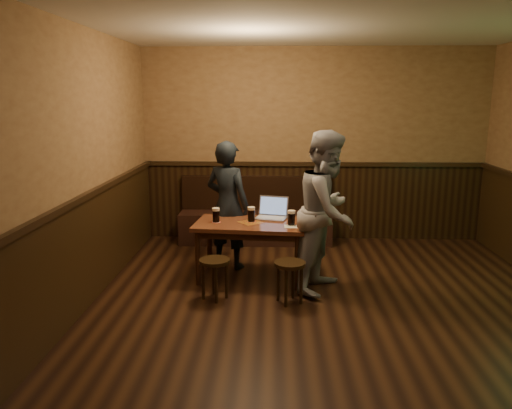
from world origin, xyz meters
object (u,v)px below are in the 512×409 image
object	(u,v)px
pint_right	(291,218)
person_grey	(328,212)
pint_mid	(251,214)
pub_table	(251,230)
stool_right	(290,270)
person_suit	(228,205)
laptop	(272,213)
bench	(256,221)
pint_left	(216,215)
stool_left	(215,267)

from	to	relation	value
pint_right	person_grey	size ratio (longest dim) A/B	0.10
pint_mid	person_grey	world-z (taller)	person_grey
pub_table	pint_mid	world-z (taller)	pint_mid
pint_mid	person_grey	distance (m)	0.91
stool_right	pint_right	world-z (taller)	pint_right
stool_right	person_grey	distance (m)	0.78
stool_right	person_suit	distance (m)	1.40
pint_mid	laptop	size ratio (longest dim) A/B	0.42
person_suit	person_grey	xyz separation A→B (m)	(1.15, -0.70, 0.09)
pint_mid	pint_right	size ratio (longest dim) A/B	1.02
bench	stool_right	bearing A→B (deg)	-78.86
person_grey	pub_table	bearing A→B (deg)	97.03
pint_left	laptop	bearing A→B (deg)	19.93
bench	pint_left	distance (m)	1.65
pint_right	laptop	xyz separation A→B (m)	(-0.22, 0.33, -0.02)
pub_table	laptop	world-z (taller)	laptop
bench	person_suit	xyz separation A→B (m)	(-0.30, -1.12, 0.48)
person_grey	person_suit	bearing A→B (deg)	84.65
pint_left	person_suit	size ratio (longest dim) A/B	0.11
bench	pub_table	world-z (taller)	bench
pint_right	pint_mid	bearing A→B (deg)	162.59
bench	laptop	bearing A→B (deg)	-79.26
pub_table	pint_right	world-z (taller)	pint_right
person_suit	pint_mid	bearing A→B (deg)	155.58
pint_mid	pint_left	bearing A→B (deg)	-173.71
bench	person_suit	world-z (taller)	person_suit
stool_right	person_suit	xyz separation A→B (m)	(-0.74, 1.11, 0.44)
person_suit	stool_right	bearing A→B (deg)	149.65
stool_right	bench	bearing A→B (deg)	101.14
laptop	pint_right	bearing A→B (deg)	-42.12
bench	stool_left	bearing A→B (deg)	-99.24
pint_left	laptop	xyz separation A→B (m)	(0.65, 0.23, -0.02)
stool_left	pint_mid	size ratio (longest dim) A/B	2.47
stool_right	person_grey	world-z (taller)	person_grey
stool_left	pint_right	xyz separation A→B (m)	(0.82, 0.52, 0.42)
bench	pint_left	xyz separation A→B (m)	(-0.40, -1.53, 0.45)
bench	person_suit	size ratio (longest dim) A/B	1.39
bench	pint_left	world-z (taller)	bench
pint_left	stool_right	bearing A→B (deg)	-39.41
stool_right	pint_mid	distance (m)	0.95
pub_table	pint_left	xyz separation A→B (m)	(-0.40, -0.01, 0.18)
pub_table	pint_left	distance (m)	0.44
person_suit	pub_table	bearing A→B (deg)	152.37
person_suit	pint_left	bearing A→B (deg)	103.00
pint_mid	stool_right	bearing A→B (deg)	-59.56
person_grey	stool_right	bearing A→B (deg)	160.32
bench	stool_right	world-z (taller)	bench
stool_right	pint_left	world-z (taller)	pint_left
pub_table	stool_right	distance (m)	0.86
pub_table	pint_right	size ratio (longest dim) A/B	7.70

